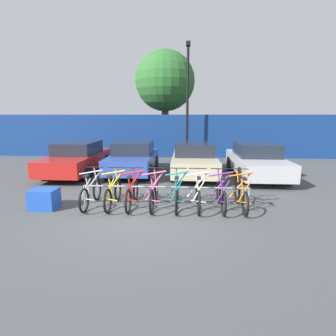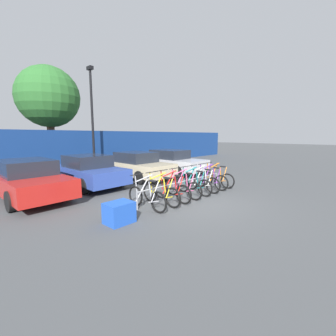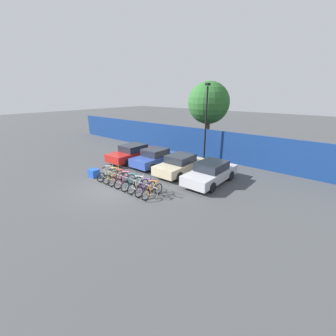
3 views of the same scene
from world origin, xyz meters
name	(u,v)px [view 2 (image 2 of 3)]	position (x,y,z in m)	size (l,w,h in m)	color
ground_plane	(189,202)	(0.00, 0.00, 0.00)	(120.00, 120.00, 0.00)	#424447
hoarding_wall	(67,151)	(0.00, 9.50, 1.29)	(36.00, 0.16, 2.57)	navy
bike_rack	(185,182)	(0.60, 0.68, 0.50)	(4.73, 0.04, 0.57)	gray
bicycle_silver	(146,197)	(-1.50, 0.53, 0.38)	(0.68, 1.71, 1.05)	black
bicycle_yellow	(161,193)	(-0.86, 0.53, 0.38)	(0.68, 1.71, 1.05)	black
bicycle_red	(172,190)	(-0.32, 0.53, 0.38)	(0.68, 1.71, 1.05)	black
bicycle_pink	(183,187)	(0.30, 0.53, 0.38)	(0.68, 1.71, 1.05)	black
bicycle_teal	(193,185)	(0.94, 0.53, 0.38)	(0.68, 1.71, 1.05)	black
bicycle_white	(202,182)	(1.51, 0.53, 0.38)	(0.68, 1.71, 1.05)	black
bicycle_purple	(210,180)	(2.15, 0.53, 0.38)	(0.68, 1.71, 1.05)	black
bicycle_orange	(217,178)	(2.69, 0.53, 0.38)	(0.68, 1.71, 1.05)	black
car_red	(28,179)	(-3.55, 4.65, 0.69)	(1.91, 4.48, 1.40)	red
car_blue	(89,171)	(-1.10, 4.79, 0.69)	(1.91, 3.91, 1.40)	#2D479E
car_beige	(137,166)	(1.54, 4.63, 0.69)	(1.91, 4.08, 1.40)	#C1B28E
car_silver	(171,161)	(4.12, 4.56, 0.69)	(1.91, 4.40, 1.40)	#B7B7BC
lamp_post	(92,115)	(1.26, 8.50, 3.53)	(0.24, 0.44, 6.35)	black
cargo_crate	(119,213)	(-2.71, 0.24, 0.28)	(0.70, 0.56, 0.55)	blue
tree_behind_hoarding	(48,98)	(-0.19, 11.30, 4.68)	(3.87, 3.87, 6.65)	brown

